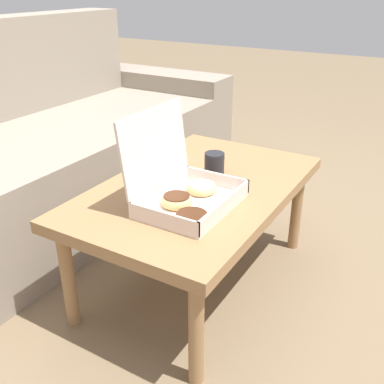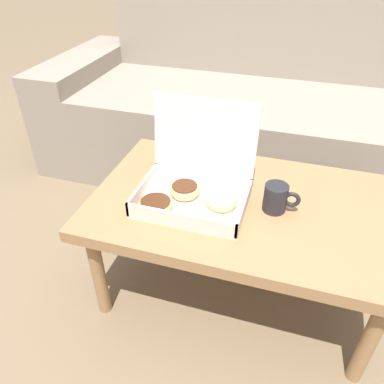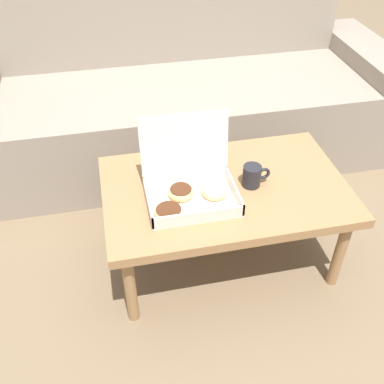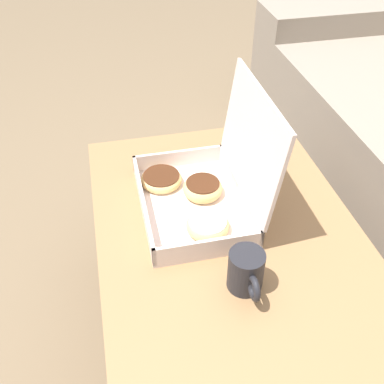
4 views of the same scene
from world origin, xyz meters
name	(u,v)px [view 2 (image 2 of 4)]	position (x,y,z in m)	size (l,w,h in m)	color
ground_plane	(239,269)	(0.00, 0.00, 0.00)	(12.00, 12.00, 0.00)	#756047
couch	(274,116)	(0.00, 0.82, 0.30)	(2.36, 0.85, 0.90)	gray
coffee_table	(241,211)	(0.00, -0.09, 0.36)	(0.96, 0.60, 0.40)	#997047
pastry_box	(193,185)	(-0.15, -0.12, 0.46)	(0.33, 0.27, 0.29)	silver
coffee_mug	(276,198)	(0.10, -0.10, 0.45)	(0.11, 0.07, 0.09)	#232328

